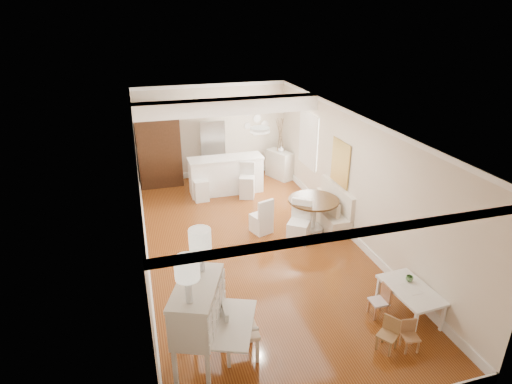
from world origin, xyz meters
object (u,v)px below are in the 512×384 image
gustavian_armchair (240,329)px  dining_table (313,215)px  sideboard (280,164)px  pantry_cabinet (159,147)px  kids_chair_c (410,336)px  bar_stool_right (247,181)px  kids_chair_a (387,335)px  breakfast_counter (226,175)px  slip_chair_near (299,222)px  kids_table (409,302)px  slip_chair_far (261,215)px  secretary_bureau (199,327)px  bar_stool_left (201,184)px  fridge (225,150)px  kids_chair_b (379,301)px

gustavian_armchair → dining_table: (2.58, 3.31, -0.08)m
sideboard → pantry_cabinet: bearing=149.7°
kids_chair_c → bar_stool_right: bar_stool_right is taller
bar_stool_right → kids_chair_a: bearing=-65.1°
kids_chair_c → pantry_cabinet: size_ratio=0.21×
kids_chair_a → breakfast_counter: breakfast_counter is taller
slip_chair_near → pantry_cabinet: bearing=158.4°
kids_table → bar_stool_right: bar_stool_right is taller
slip_chair_far → bar_stool_right: 1.99m
secretary_bureau → kids_chair_a: bearing=12.5°
kids_chair_a → breakfast_counter: bearing=155.2°
bar_stool_right → slip_chair_far: bearing=-75.9°
dining_table → slip_chair_far: slip_chair_far is taller
breakfast_counter → bar_stool_left: breakfast_counter is taller
slip_chair_near → slip_chair_far: 0.93m
kids_chair_c → fridge: bearing=106.8°
slip_chair_far → sideboard: 3.50m
pantry_cabinet → bar_stool_left: bearing=-57.0°
kids_chair_a → kids_chair_b: bearing=124.7°
gustavian_armchair → sideboard: bearing=-21.1°
sideboard → fridge: bearing=142.7°
slip_chair_near → fridge: (-0.75, 4.18, 0.43)m
slip_chair_far → bar_stool_right: bar_stool_right is taller
gustavian_armchair → sideboard: (2.94, 6.72, -0.05)m
kids_chair_c → slip_chair_far: slip_chair_far is taller
pantry_cabinet → fridge: 1.92m
kids_chair_c → breakfast_counter: size_ratio=0.24×
kids_table → bar_stool_right: size_ratio=1.12×
secretary_bureau → bar_stool_left: size_ratio=1.52×
secretary_bureau → kids_chair_c: 3.18m
kids_chair_a → dining_table: dining_table is taller
kids_chair_b → bar_stool_right: size_ratio=0.59×
gustavian_armchair → slip_chair_far: bearing=-19.0°
dining_table → slip_chair_far: size_ratio=1.36×
bar_stool_right → pantry_cabinet: bearing=163.4°
slip_chair_far → breakfast_counter: bearing=-103.5°
secretary_bureau → bar_stool_right: (2.21, 5.62, -0.22)m
kids_chair_a → kids_chair_c: kids_chair_a is taller
kids_table → kids_chair_c: (-0.44, -0.69, -0.02)m
kids_table → kids_chair_a: kids_chair_a is taller
dining_table → pantry_cabinet: (-3.14, 3.84, 0.75)m
kids_chair_a → bar_stool_right: bar_stool_right is taller
gustavian_armchair → pantry_cabinet: 7.20m
breakfast_counter → bar_stool_right: bearing=-47.6°
kids_table → slip_chair_far: (-1.53, 3.51, 0.16)m
gustavian_armchair → bar_stool_right: 5.79m
pantry_cabinet → sideboard: 3.60m
kids_chair_c → slip_chair_far: 4.34m
bar_stool_left → bar_stool_right: size_ratio=0.96×
kids_table → kids_chair_a: bearing=-142.8°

